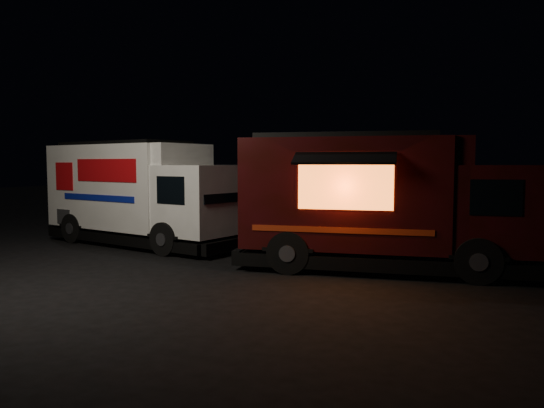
{
  "coord_description": "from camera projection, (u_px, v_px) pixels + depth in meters",
  "views": [
    {
      "loc": [
        8.09,
        -10.82,
        2.54
      ],
      "look_at": [
        2.25,
        2.0,
        1.45
      ],
      "focal_mm": 35.0,
      "sensor_mm": 36.0,
      "label": 1
    }
  ],
  "objects": [
    {
      "name": "ground",
      "position": [
        158.0,
        264.0,
        13.36
      ],
      "size": [
        80.0,
        80.0,
        0.0
      ],
      "primitive_type": "plane",
      "color": "black",
      "rests_on": "ground"
    },
    {
      "name": "red_truck",
      "position": [
        385.0,
        202.0,
        12.62
      ],
      "size": [
        7.3,
        3.7,
        3.24
      ],
      "primitive_type": null,
      "rotation": [
        0.0,
        0.0,
        0.17
      ],
      "color": "#33090D",
      "rests_on": "ground"
    },
    {
      "name": "white_truck",
      "position": [
        145.0,
        193.0,
        16.46
      ],
      "size": [
        7.42,
        3.7,
        3.22
      ],
      "primitive_type": null,
      "rotation": [
        0.0,
        0.0,
        -0.19
      ],
      "color": "white",
      "rests_on": "ground"
    }
  ]
}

